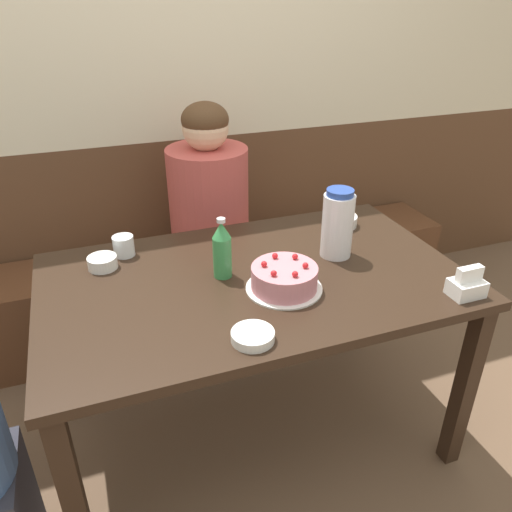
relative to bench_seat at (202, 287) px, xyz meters
name	(u,v)px	position (x,y,z in m)	size (l,w,h in m)	color
ground_plane	(254,431)	(0.00, -0.83, -0.23)	(12.00, 12.00, 0.00)	brown
back_wall	(179,82)	(0.00, 0.22, 1.02)	(4.80, 0.04, 2.50)	brown
bench_seat	(202,287)	(0.00, 0.00, 0.00)	(2.74, 0.38, 0.46)	#56331E
dining_table	(254,298)	(0.00, -0.83, 0.44)	(1.46, 0.87, 0.76)	black
birthday_cake	(284,278)	(0.07, -0.94, 0.57)	(0.26, 0.26, 0.10)	white
water_pitcher	(338,224)	(0.34, -0.78, 0.66)	(0.12, 0.12, 0.26)	white
soju_bottle	(222,249)	(-0.10, -0.79, 0.64)	(0.06, 0.06, 0.22)	#388E4C
napkin_holder	(467,285)	(0.61, -1.18, 0.57)	(0.11, 0.08, 0.11)	white
bowl_soup_white	(340,220)	(0.49, -0.56, 0.55)	(0.14, 0.14, 0.04)	white
bowl_rice_small	(253,336)	(-0.12, -1.17, 0.55)	(0.13, 0.13, 0.03)	white
bowl_side_dish	(103,262)	(-0.49, -0.59, 0.55)	(0.10, 0.10, 0.04)	white
glass_water_tall	(124,246)	(-0.40, -0.52, 0.57)	(0.08, 0.08, 0.08)	silver
person_teal_shirt	(210,232)	(0.03, -0.13, 0.38)	(0.37, 0.37, 1.22)	#33333D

